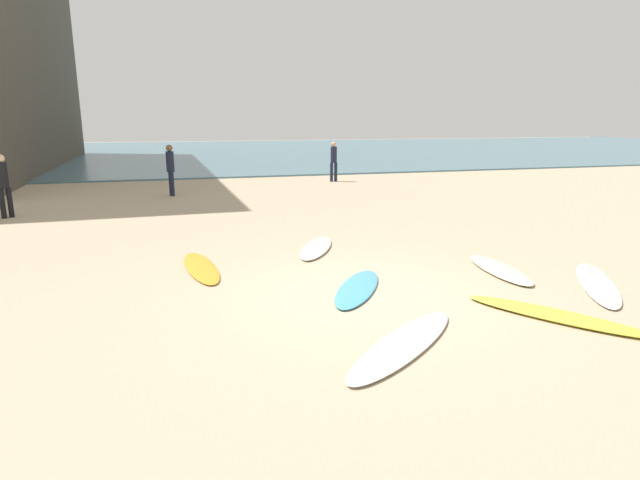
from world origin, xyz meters
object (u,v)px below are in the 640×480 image
surfboard_2 (201,267)px  beachgoer_mid (170,167)px  surfboard_3 (597,284)px  surfboard_4 (499,269)px  surfboard_6 (556,315)px  surfboard_1 (357,288)px  beachgoer_far (334,159)px  surfboard_0 (316,248)px  surfboard_5 (403,344)px  beachgoer_near (3,183)px

surfboard_2 → beachgoer_mid: beachgoer_mid is taller
surfboard_3 → beachgoer_mid: (-6.93, 12.80, 1.01)m
surfboard_4 → surfboard_6: surfboard_6 is taller
surfboard_2 → surfboard_4: bearing=155.9°
surfboard_1 → beachgoer_far: (4.09, 14.52, 0.96)m
surfboard_2 → surfboard_6: bearing=133.9°
surfboard_0 → surfboard_6: bearing=141.2°
beachgoer_mid → surfboard_6: bearing=6.4°
surfboard_1 → beachgoer_mid: (-2.93, 11.91, 1.01)m
surfboard_4 → surfboard_1: bearing=11.2°
surfboard_3 → surfboard_6: size_ratio=1.02×
surfboard_1 → surfboard_5: bearing=-63.1°
surfboard_6 → surfboard_2: bearing=-74.8°
surfboard_4 → beachgoer_mid: size_ratio=1.10×
beachgoer_far → surfboard_1: bearing=71.8°
surfboard_6 → beachgoer_far: (1.80, 16.44, 0.94)m
surfboard_2 → surfboard_4: surfboard_4 is taller
surfboard_6 → surfboard_3: bearing=176.0°
surfboard_0 → beachgoer_near: beachgoer_near is taller
surfboard_0 → surfboard_3: surfboard_0 is taller
surfboard_5 → surfboard_0: bearing=137.9°
surfboard_3 → beachgoer_near: 14.98m
beachgoer_near → surfboard_6: bearing=-80.9°
surfboard_6 → surfboard_4: bearing=-140.6°
beachgoer_mid → beachgoer_far: (7.02, 2.61, -0.06)m
beachgoer_mid → beachgoer_far: size_ratio=1.05×
surfboard_2 → beachgoer_mid: bearing=-93.7°
surfboard_1 → surfboard_6: bearing=-8.3°
surfboard_4 → beachgoer_near: size_ratio=1.13×
surfboard_0 → surfboard_1: bearing=114.7°
surfboard_3 → surfboard_0: bearing=-9.1°
surfboard_1 → surfboard_4: bearing=37.2°
surfboard_2 → beachgoer_near: size_ratio=1.28×
beachgoer_near → beachgoer_far: beachgoer_near is taller
surfboard_2 → surfboard_3: (6.43, -2.84, 0.00)m
surfboard_0 → surfboard_5: bearing=113.1°
surfboard_0 → beachgoer_far: bearing=-83.1°
surfboard_5 → beachgoer_far: (4.27, 16.72, 0.95)m
surfboard_2 → surfboard_3: size_ratio=0.89×
surfboard_0 → surfboard_5: (-0.24, -4.99, -0.01)m
surfboard_6 → beachgoer_far: bearing=-131.6°
beachgoer_near → surfboard_4: bearing=-72.6°
surfboard_5 → beachgoer_mid: beachgoer_mid is taller
surfboard_1 → surfboard_2: size_ratio=0.91×
surfboard_0 → surfboard_1: surfboard_0 is taller
surfboard_0 → beachgoer_near: (-7.52, 5.91, 0.97)m
surfboard_2 → surfboard_4: (5.32, -1.68, 0.01)m
surfboard_3 → surfboard_4: 1.61m
surfboard_5 → surfboard_4: bearing=89.5°
surfboard_2 → surfboard_5: bearing=111.7°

